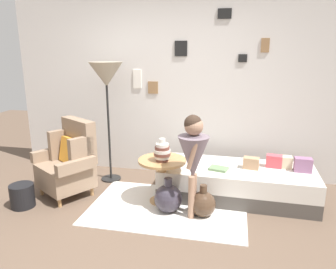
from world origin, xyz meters
The scene contains 17 objects.
ground_plane centered at (0.00, 0.00, 0.00)m, with size 12.00×12.00×0.00m, color brown.
gallery_wall centered at (0.00, 1.95, 1.30)m, with size 4.80×0.12×2.60m.
rug centered at (0.19, 0.74, 0.01)m, with size 1.83×1.21×0.01m, color silver.
armchair centered at (-1.13, 0.88, 0.44)m, with size 0.90×0.84×0.97m.
daybed centered at (0.98, 1.21, 0.20)m, with size 1.92×0.85×0.40m.
pillow_head centered at (1.75, 1.24, 0.49)m, with size 0.20×0.12×0.17m, color gray.
pillow_mid centered at (1.56, 1.33, 0.47)m, with size 0.16×0.12×0.15m, color beige.
pillow_back centered at (1.43, 1.33, 0.48)m, with size 0.19×0.12×0.16m, color #D64C56.
pillow_extra centered at (1.14, 1.22, 0.47)m, with size 0.19×0.12×0.14m, color tan.
side_table centered at (0.09, 0.89, 0.40)m, with size 0.58×0.58×0.55m.
vase_striped centered at (0.10, 0.84, 0.67)m, with size 0.20×0.20×0.28m.
floor_lamp centered at (-0.80, 1.43, 1.46)m, with size 0.46×0.46×1.67m.
person_child centered at (0.50, 0.61, 0.75)m, with size 0.34×0.34×1.17m.
book_on_daybed centered at (0.75, 1.09, 0.42)m, with size 0.22×0.16×0.03m, color #6C8C60.
demijohn_near centered at (0.21, 0.67, 0.17)m, with size 0.33×0.33×0.41m.
demijohn_far centered at (0.62, 0.65, 0.15)m, with size 0.29×0.29×0.37m.
magazine_basket centered at (-1.52, 0.42, 0.14)m, with size 0.28×0.28×0.28m, color black.
Camera 1 is at (0.92, -2.63, 1.82)m, focal length 34.12 mm.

